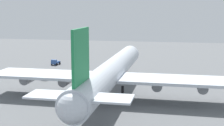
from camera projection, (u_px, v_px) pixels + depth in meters
name	position (u px, v px, depth m)	size (l,w,h in m)	color
ground_plane	(112.00, 95.00, 86.15)	(282.31, 282.31, 0.00)	slate
cargo_airplane	(112.00, 72.00, 84.62)	(70.58, 61.91, 19.42)	silver
pushback_tractor	(55.00, 62.00, 132.22)	(4.07, 3.24, 2.26)	#2D5193
fuel_truck	(47.00, 75.00, 106.34)	(5.24, 3.13, 2.38)	#333338
safety_cone_nose	(127.00, 72.00, 116.99)	(0.40, 0.40, 0.57)	orange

